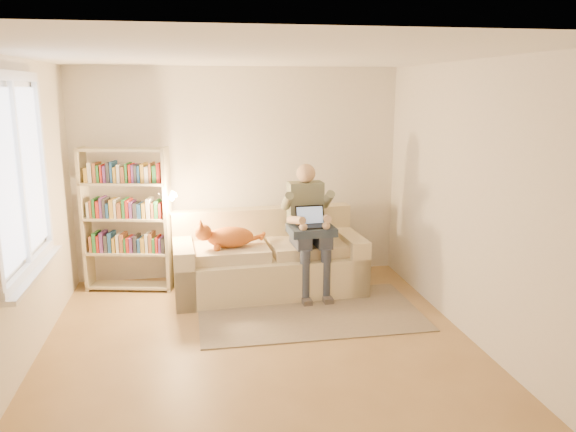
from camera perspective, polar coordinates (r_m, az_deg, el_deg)
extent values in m
plane|color=olive|center=(5.25, -2.65, -13.64)|extent=(4.50, 4.50, 0.00)
cube|color=white|center=(4.71, -2.99, 15.99)|extent=(4.00, 4.50, 0.02)
cube|color=silver|center=(5.00, -26.23, -0.52)|extent=(0.02, 4.50, 2.60)
cube|color=silver|center=(5.42, 18.67, 1.10)|extent=(0.02, 4.50, 2.60)
cube|color=silver|center=(7.02, -5.04, 4.26)|extent=(4.00, 0.02, 2.60)
cube|color=silver|center=(2.69, 3.07, -9.91)|extent=(4.00, 0.02, 2.60)
plane|color=white|center=(5.12, -25.68, 3.82)|extent=(0.00, 1.50, 1.50)
cube|color=white|center=(5.07, -26.45, 12.67)|extent=(0.05, 1.50, 0.08)
cube|color=white|center=(5.28, -24.75, -4.66)|extent=(0.05, 1.50, 0.08)
cube|color=white|center=(5.11, -25.57, 3.83)|extent=(0.04, 0.05, 1.50)
cube|color=white|center=(5.28, -24.28, -5.17)|extent=(0.12, 1.52, 0.04)
cube|color=beige|center=(6.63, -2.00, -5.74)|extent=(2.22, 1.09, 0.46)
cube|color=beige|center=(6.86, -2.61, -1.08)|extent=(2.18, 0.32, 0.47)
cube|color=beige|center=(6.51, -10.55, -5.42)|extent=(0.27, 0.99, 0.65)
cube|color=beige|center=(6.84, 6.11, -4.36)|extent=(0.27, 0.99, 0.65)
cube|color=beige|center=(6.43, -6.23, -3.67)|extent=(0.96, 0.70, 0.13)
cube|color=beige|center=(6.60, 2.26, -3.17)|extent=(0.96, 0.70, 0.13)
cube|color=slate|center=(6.55, 1.77, 1.09)|extent=(0.41, 0.24, 0.55)
sphere|color=tan|center=(6.46, 1.84, 4.35)|extent=(0.22, 0.22, 0.22)
cube|color=#323847|center=(6.35, 1.28, -2.34)|extent=(0.18, 0.46, 0.17)
cube|color=#323847|center=(6.41, 3.36, -2.21)|extent=(0.18, 0.46, 0.17)
cylinder|color=#323847|center=(6.26, 1.75, -6.15)|extent=(0.12, 0.12, 0.61)
cylinder|color=#323847|center=(6.32, 3.87, -5.99)|extent=(0.12, 0.12, 0.61)
ellipsoid|color=orange|center=(6.35, -6.24, -2.19)|extent=(0.54, 0.30, 0.24)
sphere|color=orange|center=(6.26, -8.95, -1.72)|extent=(0.19, 0.19, 0.19)
cylinder|color=orange|center=(6.45, -3.83, -2.32)|extent=(0.26, 0.06, 0.07)
cube|color=#263343|center=(6.34, 2.38, -1.45)|extent=(0.53, 0.44, 0.09)
cube|color=black|center=(6.29, 2.48, -1.05)|extent=(0.34, 0.25, 0.02)
cube|color=black|center=(6.37, 2.22, 0.11)|extent=(0.33, 0.10, 0.21)
plane|color=#8CA5CC|center=(6.37, 2.22, 0.11)|extent=(0.30, 0.11, 0.28)
cube|color=#BCB38E|center=(6.95, -19.87, -0.35)|extent=(0.09, 0.26, 1.69)
cube|color=#BCB38E|center=(6.64, -12.09, -0.44)|extent=(0.09, 0.26, 1.69)
cube|color=#BCB38E|center=(7.00, -15.66, -6.79)|extent=(1.04, 0.46, 0.03)
cube|color=#BCB38E|center=(6.88, -15.87, -3.55)|extent=(1.04, 0.46, 0.03)
cube|color=#BCB38E|center=(6.78, -16.08, -0.21)|extent=(1.04, 0.46, 0.03)
cube|color=#BCB38E|center=(6.70, -16.30, 3.23)|extent=(1.04, 0.46, 0.03)
cube|color=#BCB38E|center=(6.65, -16.51, 6.50)|extent=(1.04, 0.46, 0.03)
cube|color=#B2261E|center=(6.85, -15.93, -2.63)|extent=(0.88, 0.38, 0.20)
cube|color=#66337F|center=(6.75, -16.14, 0.74)|extent=(0.88, 0.38, 0.20)
cube|color=#333338|center=(6.68, -16.36, 4.20)|extent=(0.88, 0.38, 0.20)
cylinder|color=silver|center=(6.65, -12.73, 0.03)|extent=(0.09, 0.09, 0.04)
cone|color=silver|center=(6.46, -11.83, 2.02)|extent=(0.14, 0.15, 0.14)
cube|color=gray|center=(6.08, 2.18, -9.76)|extent=(2.35, 1.40, 0.01)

